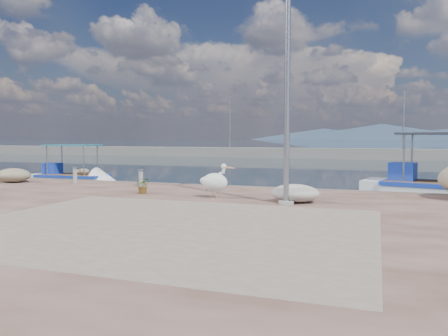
% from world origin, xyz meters
% --- Properties ---
extents(ground, '(1400.00, 1400.00, 0.00)m').
position_xyz_m(ground, '(0.00, 0.00, 0.00)').
color(ground, '#162635').
rests_on(ground, ground).
extents(quay, '(44.00, 22.00, 0.50)m').
position_xyz_m(quay, '(0.00, -6.00, 0.25)').
color(quay, '#4A2B20').
rests_on(quay, ground).
extents(quay_patch, '(9.00, 7.00, 0.01)m').
position_xyz_m(quay_patch, '(1.00, -3.00, 0.50)').
color(quay_patch, gray).
rests_on(quay_patch, quay).
extents(breakwater, '(120.00, 2.20, 7.50)m').
position_xyz_m(breakwater, '(-0.00, 40.00, 0.60)').
color(breakwater, gray).
rests_on(breakwater, ground).
extents(mountains, '(370.00, 280.00, 22.00)m').
position_xyz_m(mountains, '(4.39, 650.00, 9.51)').
color(mountains, '#28384C').
rests_on(mountains, ground).
extents(boat_left, '(5.10, 1.94, 2.41)m').
position_xyz_m(boat_left, '(-9.83, 7.47, 0.19)').
color(boat_left, white).
rests_on(boat_left, ground).
extents(boat_right, '(6.73, 3.65, 3.08)m').
position_xyz_m(boat_right, '(7.90, 7.97, 0.24)').
color(boat_right, white).
rests_on(boat_right, ground).
extents(pelican, '(1.14, 0.54, 1.11)m').
position_xyz_m(pelican, '(0.53, 1.46, 1.02)').
color(pelican, tan).
rests_on(pelican, quay).
extents(lamp_post, '(0.44, 0.96, 7.00)m').
position_xyz_m(lamp_post, '(2.93, 0.93, 3.80)').
color(lamp_post, gray).
rests_on(lamp_post, quay).
extents(bollard_near, '(0.23, 0.23, 0.69)m').
position_xyz_m(bollard_near, '(-3.45, 3.66, 0.87)').
color(bollard_near, gray).
rests_on(bollard_near, quay).
extents(bollard_far, '(0.23, 0.23, 0.70)m').
position_xyz_m(bollard_far, '(-6.73, 3.82, 0.88)').
color(bollard_far, gray).
rests_on(bollard_far, quay).
extents(potted_plant, '(0.59, 0.55, 0.55)m').
position_xyz_m(potted_plant, '(-2.22, 1.71, 0.77)').
color(potted_plant, '#33722D').
rests_on(potted_plant, quay).
extents(net_pile_b, '(1.55, 1.21, 0.60)m').
position_xyz_m(net_pile_b, '(-9.49, 3.22, 0.80)').
color(net_pile_b, tan).
rests_on(net_pile_b, quay).
extents(net_pile_d, '(1.44, 1.08, 0.54)m').
position_xyz_m(net_pile_d, '(3.09, 1.44, 0.77)').
color(net_pile_d, beige).
rests_on(net_pile_d, quay).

